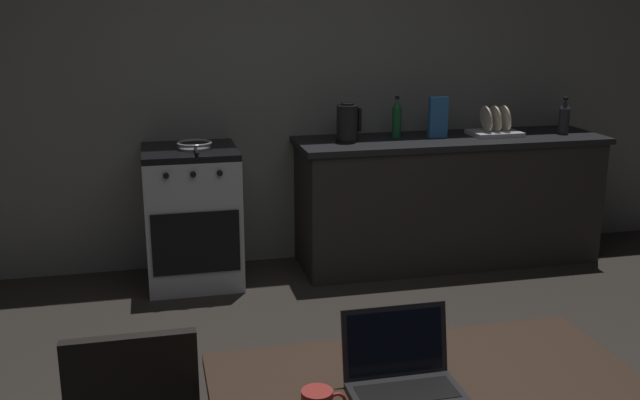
# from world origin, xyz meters

# --- Properties ---
(back_wall) EXTENTS (6.40, 0.10, 2.66)m
(back_wall) POSITION_xyz_m (0.30, 2.49, 1.33)
(back_wall) COLOR slate
(back_wall) RESTS_ON ground_plane
(kitchen_counter) EXTENTS (2.16, 0.64, 0.90)m
(kitchen_counter) POSITION_xyz_m (1.22, 2.14, 0.45)
(kitchen_counter) COLOR #282623
(kitchen_counter) RESTS_ON ground_plane
(stove_oven) EXTENTS (0.60, 0.62, 0.90)m
(stove_oven) POSITION_xyz_m (-0.56, 2.14, 0.45)
(stove_oven) COLOR #B7BABF
(stove_oven) RESTS_ON ground_plane
(laptop) EXTENTS (0.32, 0.26, 0.22)m
(laptop) POSITION_xyz_m (-0.13, -0.75, 0.76)
(laptop) COLOR #232326
(laptop) RESTS_ON dining_table
(electric_kettle) EXTENTS (0.17, 0.15, 0.26)m
(electric_kettle) POSITION_xyz_m (0.48, 2.14, 1.02)
(electric_kettle) COLOR black
(electric_kettle) RESTS_ON kitchen_counter
(bottle) EXTENTS (0.08, 0.08, 0.26)m
(bottle) POSITION_xyz_m (2.06, 2.09, 1.02)
(bottle) COLOR #2D2D33
(bottle) RESTS_ON kitchen_counter
(frying_pan) EXTENTS (0.23, 0.40, 0.05)m
(frying_pan) POSITION_xyz_m (-0.53, 2.11, 0.92)
(frying_pan) COLOR gray
(frying_pan) RESTS_ON stove_oven
(cereal_box) EXTENTS (0.13, 0.05, 0.28)m
(cereal_box) POSITION_xyz_m (1.13, 2.16, 1.04)
(cereal_box) COLOR #3372B2
(cereal_box) RESTS_ON kitchen_counter
(dish_rack) EXTENTS (0.34, 0.26, 0.21)m
(dish_rack) POSITION_xyz_m (1.55, 2.14, 0.95)
(dish_rack) COLOR silver
(dish_rack) RESTS_ON kitchen_counter
(bottle_b) EXTENTS (0.06, 0.06, 0.28)m
(bottle_b) POSITION_xyz_m (0.85, 2.22, 1.03)
(bottle_b) COLOR #19592D
(bottle_b) RESTS_ON kitchen_counter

